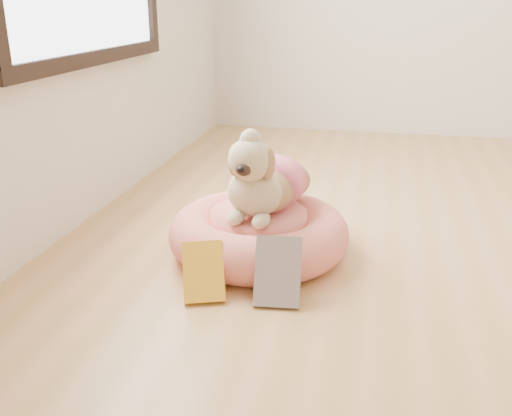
% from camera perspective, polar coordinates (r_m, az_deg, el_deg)
% --- Properties ---
extents(pet_bed, '(0.67, 0.67, 0.17)m').
position_cam_1_polar(pet_bed, '(2.12, 0.29, -2.58)').
color(pet_bed, '#E95B60').
rests_on(pet_bed, floor).
extents(dog, '(0.38, 0.50, 0.34)m').
position_cam_1_polar(dog, '(2.03, 0.78, 4.14)').
color(dog, brown).
rests_on(dog, pet_bed).
extents(book_yellow, '(0.17, 0.17, 0.17)m').
position_cam_1_polar(book_yellow, '(1.83, -5.28, -6.38)').
color(book_yellow, yellow).
rests_on(book_yellow, floor).
extents(book_white, '(0.16, 0.15, 0.20)m').
position_cam_1_polar(book_white, '(1.80, 2.20, -6.37)').
color(book_white, silver).
rests_on(book_white, floor).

